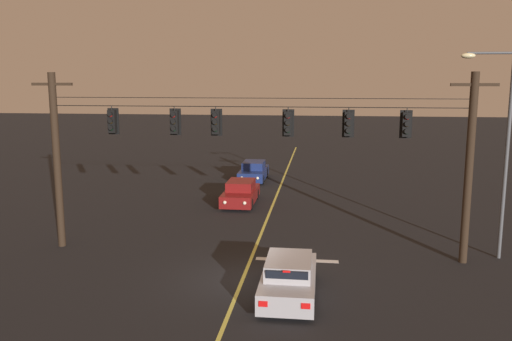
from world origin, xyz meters
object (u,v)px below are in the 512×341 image
(traffic_light_left_inner, at_px, (174,122))
(traffic_light_far_right, at_px, (406,124))
(traffic_light_leftmost, at_px, (112,121))
(street_lamp_corner, at_px, (500,137))
(traffic_light_right_inner, at_px, (288,123))
(car_waiting_near_lane, at_px, (289,278))
(car_oncoming_trailing, at_px, (254,171))
(traffic_light_centre, at_px, (216,122))
(traffic_light_rightmost, at_px, (348,124))
(car_oncoming_lead, at_px, (241,193))

(traffic_light_left_inner, xyz_separation_m, traffic_light_far_right, (9.42, 0.00, 0.00))
(traffic_light_leftmost, xyz_separation_m, street_lamp_corner, (15.95, 0.75, -0.53))
(traffic_light_right_inner, relative_size, traffic_light_far_right, 1.00)
(car_waiting_near_lane, bearing_deg, car_oncoming_trailing, 100.69)
(traffic_light_right_inner, height_order, car_waiting_near_lane, traffic_light_right_inner)
(car_waiting_near_lane, relative_size, street_lamp_corner, 0.51)
(traffic_light_leftmost, height_order, car_waiting_near_lane, traffic_light_leftmost)
(traffic_light_centre, height_order, traffic_light_far_right, same)
(traffic_light_leftmost, height_order, traffic_light_right_inner, same)
(traffic_light_left_inner, distance_m, street_lamp_corner, 13.26)
(traffic_light_far_right, bearing_deg, traffic_light_rightmost, 180.00)
(traffic_light_leftmost, relative_size, traffic_light_centre, 1.00)
(traffic_light_rightmost, xyz_separation_m, car_oncoming_trailing, (-5.99, 16.56, -4.94))
(traffic_light_rightmost, bearing_deg, traffic_light_right_inner, 180.00)
(traffic_light_far_right, height_order, street_lamp_corner, street_lamp_corner)
(traffic_light_leftmost, height_order, car_oncoming_lead, traffic_light_leftmost)
(traffic_light_leftmost, xyz_separation_m, traffic_light_right_inner, (7.45, 0.00, 0.00))
(traffic_light_left_inner, height_order, traffic_light_rightmost, same)
(street_lamp_corner, bearing_deg, traffic_light_right_inner, -174.93)
(car_oncoming_trailing, bearing_deg, traffic_light_rightmost, -70.12)
(car_waiting_near_lane, bearing_deg, street_lamp_corner, 31.71)
(traffic_light_leftmost, bearing_deg, traffic_light_right_inner, 0.00)
(traffic_light_leftmost, distance_m, traffic_light_centre, 4.47)
(car_waiting_near_lane, xyz_separation_m, car_oncoming_trailing, (-3.93, 20.83, -0.00))
(car_oncoming_trailing, bearing_deg, street_lamp_corner, -52.66)
(traffic_light_far_right, distance_m, car_waiting_near_lane, 7.83)
(traffic_light_rightmost, relative_size, car_oncoming_lead, 0.28)
(car_oncoming_lead, relative_size, car_oncoming_trailing, 1.00)
(traffic_light_rightmost, bearing_deg, traffic_light_leftmost, 180.00)
(traffic_light_leftmost, xyz_separation_m, traffic_light_centre, (4.47, 0.00, 0.00))
(traffic_light_left_inner, height_order, car_oncoming_lead, traffic_light_left_inner)
(traffic_light_leftmost, height_order, street_lamp_corner, street_lamp_corner)
(street_lamp_corner, bearing_deg, traffic_light_left_inner, -176.74)
(traffic_light_left_inner, xyz_separation_m, car_waiting_near_lane, (5.10, -4.27, -4.94))
(traffic_light_left_inner, bearing_deg, traffic_light_far_right, 0.00)
(traffic_light_right_inner, bearing_deg, traffic_light_leftmost, 180.00)
(traffic_light_left_inner, bearing_deg, traffic_light_right_inner, 0.00)
(traffic_light_leftmost, xyz_separation_m, car_waiting_near_lane, (7.82, -4.27, -4.94))
(car_oncoming_lead, xyz_separation_m, car_oncoming_trailing, (-0.20, 7.51, 0.00))
(traffic_light_right_inner, distance_m, car_oncoming_trailing, 17.65)
(traffic_light_centre, xyz_separation_m, car_oncoming_trailing, (-0.58, 16.56, -4.94))
(car_waiting_near_lane, bearing_deg, traffic_light_leftmost, 151.34)
(street_lamp_corner, bearing_deg, car_oncoming_trailing, 127.34)
(traffic_light_left_inner, relative_size, traffic_light_far_right, 1.00)
(traffic_light_right_inner, relative_size, car_oncoming_trailing, 0.28)
(traffic_light_rightmost, height_order, street_lamp_corner, street_lamp_corner)
(traffic_light_rightmost, bearing_deg, car_oncoming_lead, 122.61)
(traffic_light_centre, relative_size, car_waiting_near_lane, 0.28)
(traffic_light_far_right, height_order, car_waiting_near_lane, traffic_light_far_right)
(car_waiting_near_lane, distance_m, car_oncoming_lead, 13.84)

